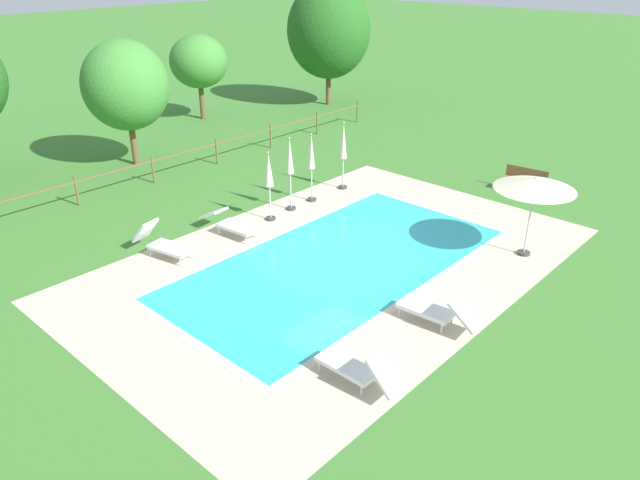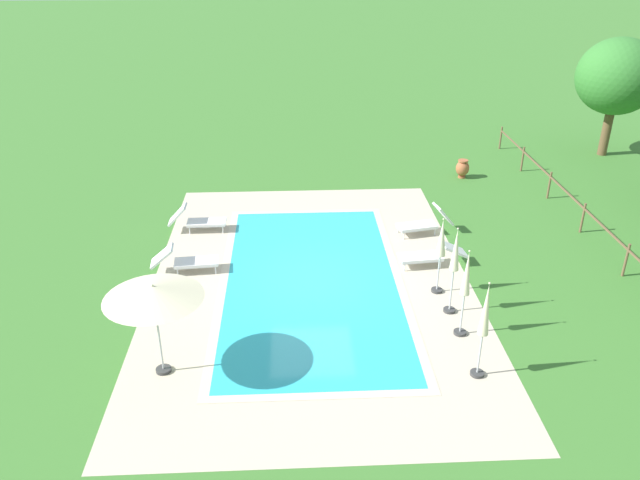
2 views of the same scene
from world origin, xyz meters
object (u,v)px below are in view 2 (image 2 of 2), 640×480
(sun_lounger_north_mid, at_px, (198,220))
(patio_umbrella_closed_row_centre, at_px, (455,257))
(terracotta_urn_near_fence, at_px, (462,168))
(tree_west_mid, at_px, (618,77))
(sun_lounger_north_far, at_px, (425,223))
(sun_lounger_north_end, at_px, (187,260))
(patio_umbrella_closed_row_mid_west, at_px, (466,281))
(patio_umbrella_closed_row_mid_east, at_px, (441,243))
(patio_umbrella_closed_row_west, at_px, (485,317))
(patio_umbrella_open_foreground, at_px, (153,293))
(sun_lounger_north_near_steps, at_px, (430,255))

(sun_lounger_north_mid, xyz_separation_m, patio_umbrella_closed_row_centre, (5.39, 7.30, 1.25))
(terracotta_urn_near_fence, height_order, tree_west_mid, tree_west_mid)
(sun_lounger_north_far, relative_size, terracotta_urn_near_fence, 2.58)
(patio_umbrella_closed_row_centre, height_order, tree_west_mid, tree_west_mid)
(sun_lounger_north_end, height_order, terracotta_urn_near_fence, sun_lounger_north_end)
(patio_umbrella_closed_row_mid_west, bearing_deg, sun_lounger_north_end, -116.07)
(tree_west_mid, bearing_deg, terracotta_urn_near_fence, -69.90)
(patio_umbrella_closed_row_mid_east, bearing_deg, tree_west_mid, 138.83)
(sun_lounger_north_mid, xyz_separation_m, terracotta_urn_near_fence, (-4.54, 10.16, 0.02))
(sun_lounger_north_far, distance_m, patio_umbrella_closed_row_west, 7.57)
(sun_lounger_north_end, relative_size, tree_west_mid, 0.39)
(patio_umbrella_closed_row_west, height_order, patio_umbrella_closed_row_mid_west, patio_umbrella_closed_row_west)
(patio_umbrella_closed_row_centre, relative_size, terracotta_urn_near_fence, 3.28)
(patio_umbrella_closed_row_mid_east, bearing_deg, sun_lounger_north_far, 174.24)
(sun_lounger_north_mid, relative_size, patio_umbrella_closed_row_mid_west, 0.80)
(sun_lounger_north_far, height_order, patio_umbrella_open_foreground, patio_umbrella_open_foreground)
(patio_umbrella_closed_row_mid_east, bearing_deg, sun_lounger_north_end, -101.88)
(patio_umbrella_closed_row_west, relative_size, terracotta_urn_near_fence, 3.25)
(patio_umbrella_closed_row_centre, relative_size, patio_umbrella_closed_row_mid_east, 1.09)
(patio_umbrella_closed_row_west, relative_size, tree_west_mid, 0.48)
(sun_lounger_north_far, relative_size, sun_lounger_north_end, 0.97)
(patio_umbrella_open_foreground, distance_m, patio_umbrella_closed_row_mid_west, 7.34)
(patio_umbrella_open_foreground, height_order, tree_west_mid, tree_west_mid)
(patio_umbrella_closed_row_west, bearing_deg, patio_umbrella_closed_row_mid_east, -178.04)
(patio_umbrella_closed_row_mid_west, relative_size, tree_west_mid, 0.46)
(sun_lounger_north_near_steps, bearing_deg, patio_umbrella_closed_row_mid_east, -4.13)
(sun_lounger_north_near_steps, height_order, sun_lounger_north_mid, sun_lounger_north_mid)
(sun_lounger_north_mid, relative_size, patio_umbrella_closed_row_mid_east, 0.84)
(sun_lounger_north_near_steps, relative_size, sun_lounger_north_far, 1.08)
(sun_lounger_north_far, height_order, tree_west_mid, tree_west_mid)
(patio_umbrella_open_foreground, xyz_separation_m, terracotta_urn_near_fence, (-12.10, 10.06, -1.71))
(sun_lounger_north_near_steps, distance_m, patio_umbrella_open_foreground, 8.81)
(sun_lounger_north_mid, height_order, patio_umbrella_closed_row_centre, patio_umbrella_closed_row_centre)
(sun_lounger_north_end, bearing_deg, patio_umbrella_open_foreground, 1.20)
(patio_umbrella_closed_row_west, height_order, tree_west_mid, tree_west_mid)
(sun_lounger_north_end, relative_size, patio_umbrella_closed_row_west, 0.82)
(patio_umbrella_closed_row_west, distance_m, tree_west_mid, 18.23)
(patio_umbrella_open_foreground, distance_m, patio_umbrella_closed_row_centre, 7.54)
(patio_umbrella_closed_row_centre, bearing_deg, tree_west_mid, 141.58)
(patio_umbrella_closed_row_mid_west, distance_m, patio_umbrella_closed_row_centre, 1.04)
(patio_umbrella_closed_row_mid_west, relative_size, patio_umbrella_closed_row_centre, 0.96)
(patio_umbrella_closed_row_mid_west, distance_m, patio_umbrella_closed_row_mid_east, 2.08)
(patio_umbrella_closed_row_west, relative_size, patio_umbrella_closed_row_mid_west, 1.03)
(sun_lounger_north_near_steps, bearing_deg, patio_umbrella_closed_row_centre, 0.00)
(sun_lounger_north_near_steps, xyz_separation_m, patio_umbrella_closed_row_mid_east, (1.55, -0.11, 1.17))
(sun_lounger_north_end, xyz_separation_m, patio_umbrella_closed_row_west, (5.22, 7.31, 1.21))
(sun_lounger_north_mid, distance_m, patio_umbrella_open_foreground, 7.76)
(sun_lounger_north_mid, bearing_deg, patio_umbrella_closed_row_mid_east, 58.82)
(tree_west_mid, bearing_deg, patio_umbrella_closed_row_west, -33.14)
(sun_lounger_north_end, height_order, patio_umbrella_closed_row_mid_east, patio_umbrella_closed_row_mid_east)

